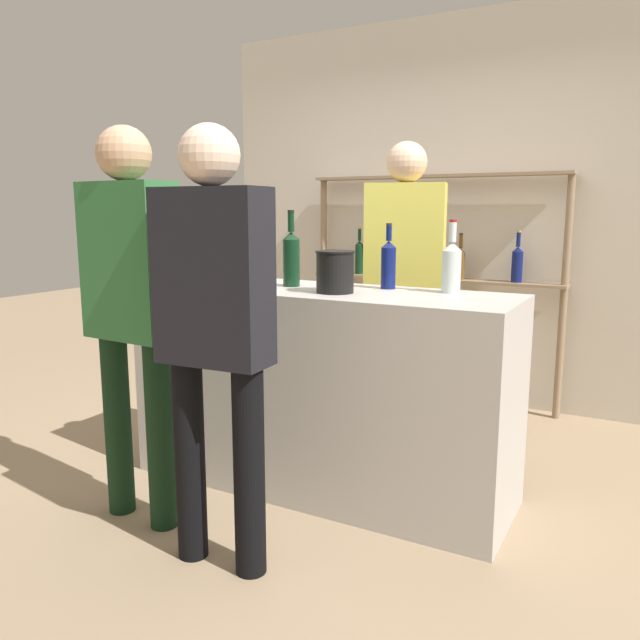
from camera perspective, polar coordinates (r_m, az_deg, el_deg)
The scene contains 16 objects.
ground_plane at distance 3.39m, azimuth 0.00°, elevation -14.83°, with size 16.00×16.00×0.00m, color #9E8466.
bar_counter at distance 3.21m, azimuth 0.00°, elevation -6.40°, with size 1.95×0.62×1.04m, color #B7B2AD.
back_wall at distance 4.84m, azimuth 11.14°, elevation 9.55°, with size 3.55×0.12×2.80m, color beige.
back_shelf at distance 4.68m, azimuth 10.42°, elevation 5.98°, with size 1.89×0.18×1.67m.
counter_bottle_0 at distance 3.51m, azimuth -8.59°, elevation 5.80°, with size 0.09×0.09×0.35m.
counter_bottle_1 at distance 3.02m, azimuth 11.93°, elevation 4.91°, with size 0.09×0.09×0.35m.
counter_bottle_2 at distance 3.13m, azimuth 6.27°, elevation 5.18°, with size 0.07×0.07×0.32m.
counter_bottle_3 at distance 3.21m, azimuth -2.64°, elevation 5.76°, with size 0.09×0.09×0.39m.
counter_bottle_4 at distance 3.12m, azimuth -6.83°, elevation 5.12°, with size 0.07×0.07×0.32m.
counter_bottle_5 at distance 3.58m, azimuth -7.38°, elevation 5.62°, with size 0.08×0.08×0.31m.
wine_glass at distance 3.36m, azimuth -6.82°, elevation 5.49°, with size 0.09×0.09×0.17m.
ice_bucket at distance 2.96m, azimuth 1.38°, elevation 4.43°, with size 0.19×0.19×0.20m.
cork_jar at distance 3.47m, azimuth -13.53°, elevation 4.37°, with size 0.13×0.13×0.13m.
server_behind_counter at distance 3.80m, azimuth 7.72°, elevation 4.65°, with size 0.50×0.31×1.82m.
customer_left at distance 2.87m, azimuth -16.87°, elevation 2.21°, with size 0.45×0.23×1.78m.
customer_center at distance 2.41m, azimuth -9.63°, elevation 0.37°, with size 0.45×0.23×1.74m.
Camera 1 is at (1.48, -2.69, 1.43)m, focal length 35.00 mm.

